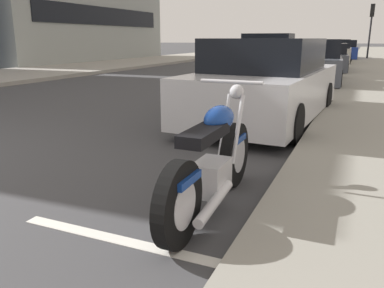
{
  "coord_description": "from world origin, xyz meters",
  "views": [
    {
      "loc": [
        -2.26,
        -5.71,
        1.52
      ],
      "look_at": [
        0.68,
        -4.43,
        0.64
      ],
      "focal_mm": 36.24,
      "sensor_mm": 36.0,
      "label": 1
    }
  ],
  "objects_px": {
    "parked_car_mid_block": "(343,51)",
    "parked_car_at_intersection": "(334,53)",
    "parked_car_behind_motorcycle": "(266,83)",
    "traffic_signal_near_corner": "(371,19)",
    "parked_motorcycle": "(213,164)",
    "parked_car_far_down_curb": "(312,64)",
    "crossing_truck": "(268,45)",
    "parked_car_second_in_row": "(326,59)"
  },
  "relations": [
    {
      "from": "parked_motorcycle",
      "to": "parked_car_behind_motorcycle",
      "type": "xyz_separation_m",
      "value": [
        4.08,
        0.48,
        0.27
      ]
    },
    {
      "from": "traffic_signal_near_corner",
      "to": "crossing_truck",
      "type": "bearing_deg",
      "value": 77.65
    },
    {
      "from": "parked_motorcycle",
      "to": "parked_car_behind_motorcycle",
      "type": "relative_size",
      "value": 0.44
    },
    {
      "from": "parked_car_at_intersection",
      "to": "parked_car_far_down_curb",
      "type": "bearing_deg",
      "value": 178.83
    },
    {
      "from": "parked_motorcycle",
      "to": "parked_car_behind_motorcycle",
      "type": "distance_m",
      "value": 4.12
    },
    {
      "from": "parked_car_far_down_curb",
      "to": "crossing_truck",
      "type": "bearing_deg",
      "value": 13.12
    },
    {
      "from": "parked_car_second_in_row",
      "to": "parked_car_at_intersection",
      "type": "xyz_separation_m",
      "value": [
        6.05,
        0.09,
        0.07
      ]
    },
    {
      "from": "crossing_truck",
      "to": "traffic_signal_near_corner",
      "type": "xyz_separation_m",
      "value": [
        -1.67,
        -7.62,
        1.82
      ]
    },
    {
      "from": "parked_car_mid_block",
      "to": "traffic_signal_near_corner",
      "type": "bearing_deg",
      "value": -74.17
    },
    {
      "from": "parked_car_mid_block",
      "to": "parked_motorcycle",
      "type": "bearing_deg",
      "value": 176.88
    },
    {
      "from": "parked_car_mid_block",
      "to": "crossing_truck",
      "type": "relative_size",
      "value": 0.74
    },
    {
      "from": "parked_motorcycle",
      "to": "traffic_signal_near_corner",
      "type": "distance_m",
      "value": 28.1
    },
    {
      "from": "parked_car_second_in_row",
      "to": "parked_car_at_intersection",
      "type": "height_order",
      "value": "parked_car_at_intersection"
    },
    {
      "from": "parked_car_second_in_row",
      "to": "traffic_signal_near_corner",
      "type": "relative_size",
      "value": 1.13
    },
    {
      "from": "parked_car_behind_motorcycle",
      "to": "traffic_signal_near_corner",
      "type": "relative_size",
      "value": 1.25
    },
    {
      "from": "parked_car_mid_block",
      "to": "traffic_signal_near_corner",
      "type": "height_order",
      "value": "traffic_signal_near_corner"
    },
    {
      "from": "parked_car_far_down_curb",
      "to": "parked_car_at_intersection",
      "type": "distance_m",
      "value": 11.37
    },
    {
      "from": "parked_car_second_in_row",
      "to": "crossing_truck",
      "type": "xyz_separation_m",
      "value": [
        13.8,
        5.85,
        0.37
      ]
    },
    {
      "from": "crossing_truck",
      "to": "parked_motorcycle",
      "type": "bearing_deg",
      "value": 106.59
    },
    {
      "from": "parked_car_far_down_curb",
      "to": "crossing_truck",
      "type": "distance_m",
      "value": 20.0
    },
    {
      "from": "parked_car_mid_block",
      "to": "traffic_signal_near_corner",
      "type": "relative_size",
      "value": 1.13
    },
    {
      "from": "parked_car_mid_block",
      "to": "parked_car_at_intersection",
      "type": "bearing_deg",
      "value": 174.09
    },
    {
      "from": "parked_motorcycle",
      "to": "parked_car_behind_motorcycle",
      "type": "height_order",
      "value": "parked_car_behind_motorcycle"
    },
    {
      "from": "parked_motorcycle",
      "to": "parked_car_far_down_curb",
      "type": "distance_m",
      "value": 10.53
    },
    {
      "from": "parked_motorcycle",
      "to": "crossing_truck",
      "type": "height_order",
      "value": "crossing_truck"
    },
    {
      "from": "parked_car_at_intersection",
      "to": "traffic_signal_near_corner",
      "type": "distance_m",
      "value": 6.7
    },
    {
      "from": "parked_motorcycle",
      "to": "parked_car_far_down_curb",
      "type": "bearing_deg",
      "value": 2.18
    },
    {
      "from": "parked_car_at_intersection",
      "to": "crossing_truck",
      "type": "relative_size",
      "value": 0.76
    },
    {
      "from": "parked_car_far_down_curb",
      "to": "parked_car_at_intersection",
      "type": "relative_size",
      "value": 1.0
    },
    {
      "from": "parked_car_at_intersection",
      "to": "crossing_truck",
      "type": "xyz_separation_m",
      "value": [
        7.74,
        5.76,
        0.3
      ]
    },
    {
      "from": "parked_car_at_intersection",
      "to": "crossing_truck",
      "type": "distance_m",
      "value": 9.66
    },
    {
      "from": "parked_car_far_down_curb",
      "to": "parked_car_at_intersection",
      "type": "height_order",
      "value": "parked_car_far_down_curb"
    },
    {
      "from": "parked_car_far_down_curb",
      "to": "crossing_truck",
      "type": "height_order",
      "value": "crossing_truck"
    },
    {
      "from": "parked_car_second_in_row",
      "to": "parked_car_at_intersection",
      "type": "bearing_deg",
      "value": -3.1
    },
    {
      "from": "parked_car_mid_block",
      "to": "crossing_truck",
      "type": "bearing_deg",
      "value": 65.47
    },
    {
      "from": "parked_car_behind_motorcycle",
      "to": "parked_car_mid_block",
      "type": "distance_m",
      "value": 23.29
    },
    {
      "from": "parked_motorcycle",
      "to": "traffic_signal_near_corner",
      "type": "height_order",
      "value": "traffic_signal_near_corner"
    },
    {
      "from": "parked_car_at_intersection",
      "to": "parked_car_second_in_row",
      "type": "bearing_deg",
      "value": 179.15
    },
    {
      "from": "parked_motorcycle",
      "to": "parked_car_at_intersection",
      "type": "relative_size",
      "value": 0.48
    },
    {
      "from": "parked_car_far_down_curb",
      "to": "parked_car_mid_block",
      "type": "relative_size",
      "value": 1.02
    },
    {
      "from": "parked_car_mid_block",
      "to": "traffic_signal_near_corner",
      "type": "distance_m",
      "value": 2.77
    },
    {
      "from": "parked_car_far_down_curb",
      "to": "parked_car_second_in_row",
      "type": "distance_m",
      "value": 5.32
    }
  ]
}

